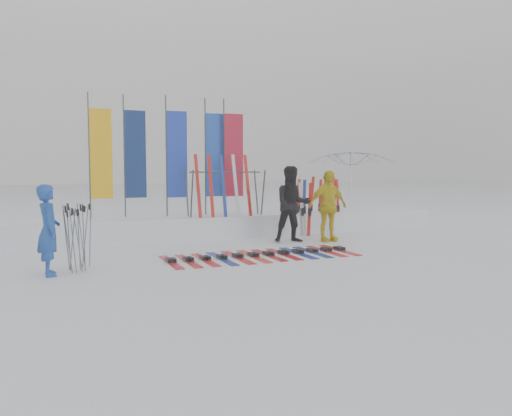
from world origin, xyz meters
name	(u,v)px	position (x,y,z in m)	size (l,w,h in m)	color
ground	(279,266)	(0.00, 0.00, 0.00)	(120.00, 120.00, 0.00)	white
snow_bank	(207,226)	(0.00, 4.60, 0.30)	(14.00, 1.60, 0.60)	white
person_blue	(49,230)	(-4.03, 0.81, 0.79)	(0.58, 0.38, 1.59)	#1C47A7
person_black	(292,204)	(1.70, 2.79, 0.97)	(0.94, 0.73, 1.94)	black
person_yellow	(328,206)	(2.61, 2.58, 0.92)	(1.07, 0.45, 1.83)	yellow
tent_canopy	(352,187)	(5.10, 5.23, 1.28)	(2.79, 2.84, 2.56)	white
ski_row	(261,254)	(0.14, 1.18, 0.04)	(4.07, 1.69, 0.07)	red
pole_cluster	(77,238)	(-3.56, 1.08, 0.60)	(0.53, 0.67, 1.26)	#595B60
feather_flags	(173,155)	(-0.89, 4.80, 2.24)	(4.14, 0.29, 3.20)	#383A3F
ski_rack	(225,187)	(0.39, 4.20, 1.38)	(2.04, 0.80, 1.23)	#383A3F
upright_skis	(314,206)	(3.12, 4.20, 0.79)	(1.47, 1.17, 1.70)	red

